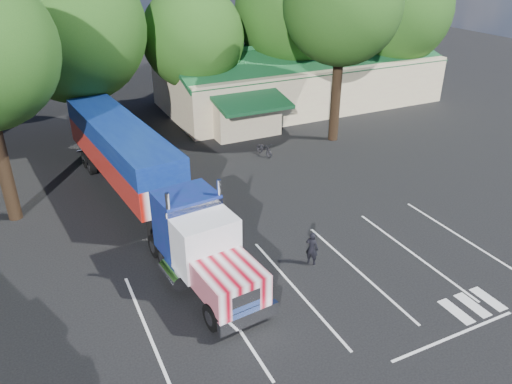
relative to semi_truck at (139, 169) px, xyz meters
name	(u,v)px	position (x,y,z in m)	size (l,w,h in m)	color
ground	(239,225)	(4.10, -3.91, -2.48)	(120.00, 120.00, 0.00)	black
event_hall	(297,79)	(17.83, 13.90, -0.26)	(24.20, 14.12, 5.55)	#C4BE92
tree_row_c	(71,29)	(-0.90, 12.29, 5.56)	(10.00, 10.00, 13.05)	black
tree_row_d	(193,37)	(8.10, 13.59, 4.11)	(8.00, 8.00, 10.60)	black
tree_row_e	(291,10)	(17.10, 14.09, 5.61)	(9.60, 9.60, 12.90)	black
tree_row_f	(394,9)	(27.10, 12.89, 5.31)	(10.40, 10.40, 13.00)	black
tree_near_right	(343,6)	(15.60, 4.59, 6.99)	(8.00, 8.00, 13.50)	black
semi_truck	(139,169)	(0.00, 0.00, 0.00)	(4.84, 21.05, 4.38)	black
woman	(312,248)	(5.70, -8.47, -1.65)	(0.60, 0.39, 1.65)	black
bicycle	(264,149)	(9.60, 4.09, -2.02)	(0.61, 1.74, 0.91)	black
silver_sedan	(230,126)	(9.10, 9.00, -1.86)	(1.30, 3.73, 1.23)	#A1A2A8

